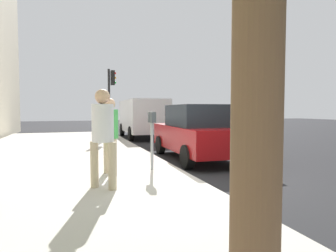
{
  "coord_description": "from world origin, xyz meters",
  "views": [
    {
      "loc": [
        -6.13,
        2.53,
        1.6
      ],
      "look_at": [
        0.85,
        0.22,
        1.2
      ],
      "focal_mm": 31.06,
      "sensor_mm": 36.0,
      "label": 1
    }
  ],
  "objects_px": {
    "traffic_signal": "(111,92)",
    "pedestrian_at_meter": "(110,130)",
    "pedestrian_bystander": "(103,130)",
    "parked_sedan_near": "(198,132)",
    "parked_van_far": "(142,116)",
    "parking_meter": "(152,128)"
  },
  "relations": [
    {
      "from": "parking_meter",
      "to": "pedestrian_bystander",
      "type": "relative_size",
      "value": 0.77
    },
    {
      "from": "parking_meter",
      "to": "pedestrian_bystander",
      "type": "height_order",
      "value": "pedestrian_bystander"
    },
    {
      "from": "pedestrian_bystander",
      "to": "parked_van_far",
      "type": "xyz_separation_m",
      "value": [
        11.03,
        -3.35,
        0.01
      ]
    },
    {
      "from": "pedestrian_at_meter",
      "to": "parked_sedan_near",
      "type": "relative_size",
      "value": 0.39
    },
    {
      "from": "traffic_signal",
      "to": "parked_van_far",
      "type": "bearing_deg",
      "value": -62.92
    },
    {
      "from": "pedestrian_at_meter",
      "to": "pedestrian_bystander",
      "type": "height_order",
      "value": "pedestrian_bystander"
    },
    {
      "from": "parking_meter",
      "to": "parked_van_far",
      "type": "xyz_separation_m",
      "value": [
        9.65,
        -2.04,
        0.09
      ]
    },
    {
      "from": "parking_meter",
      "to": "pedestrian_at_meter",
      "type": "relative_size",
      "value": 0.82
    },
    {
      "from": "pedestrian_at_meter",
      "to": "parked_van_far",
      "type": "xyz_separation_m",
      "value": [
        9.87,
        -3.08,
        0.1
      ]
    },
    {
      "from": "traffic_signal",
      "to": "pedestrian_at_meter",
      "type": "bearing_deg",
      "value": 172.52
    },
    {
      "from": "pedestrian_at_meter",
      "to": "traffic_signal",
      "type": "xyz_separation_m",
      "value": [
        8.89,
        -1.17,
        1.42
      ]
    },
    {
      "from": "pedestrian_bystander",
      "to": "parked_sedan_near",
      "type": "relative_size",
      "value": 0.41
    },
    {
      "from": "pedestrian_at_meter",
      "to": "parked_van_far",
      "type": "height_order",
      "value": "parked_van_far"
    },
    {
      "from": "pedestrian_at_meter",
      "to": "parked_sedan_near",
      "type": "height_order",
      "value": "pedestrian_at_meter"
    },
    {
      "from": "pedestrian_bystander",
      "to": "parked_van_far",
      "type": "bearing_deg",
      "value": 24.72
    },
    {
      "from": "pedestrian_at_meter",
      "to": "pedestrian_bystander",
      "type": "distance_m",
      "value": 1.2
    },
    {
      "from": "parked_sedan_near",
      "to": "parked_van_far",
      "type": "xyz_separation_m",
      "value": [
        7.84,
        -0.0,
        0.36
      ]
    },
    {
      "from": "parked_sedan_near",
      "to": "traffic_signal",
      "type": "distance_m",
      "value": 7.32
    },
    {
      "from": "parked_sedan_near",
      "to": "pedestrian_at_meter",
      "type": "bearing_deg",
      "value": 123.38
    },
    {
      "from": "parked_sedan_near",
      "to": "traffic_signal",
      "type": "xyz_separation_m",
      "value": [
        6.87,
        1.91,
        1.68
      ]
    },
    {
      "from": "parking_meter",
      "to": "parked_sedan_near",
      "type": "xyz_separation_m",
      "value": [
        1.81,
        -2.04,
        -0.27
      ]
    },
    {
      "from": "traffic_signal",
      "to": "parking_meter",
      "type": "bearing_deg",
      "value": 179.15
    }
  ]
}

